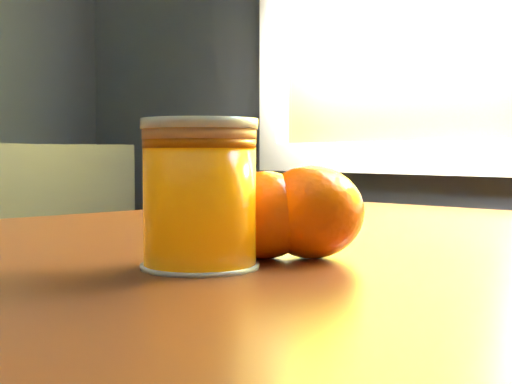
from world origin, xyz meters
TOP-DOWN VIEW (x-y plane):
  - juice_glass at (0.97, -0.08)m, footprint 0.07×0.07m
  - orange_front at (1.06, -0.09)m, footprint 0.08×0.08m
  - orange_back at (1.03, -0.07)m, footprint 0.08×0.08m

SIDE VIEW (x-z plane):
  - orange_back at x=1.03m, z-range 0.80..0.86m
  - orange_front at x=1.06m, z-range 0.80..0.87m
  - juice_glass at x=0.97m, z-range 0.80..0.90m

